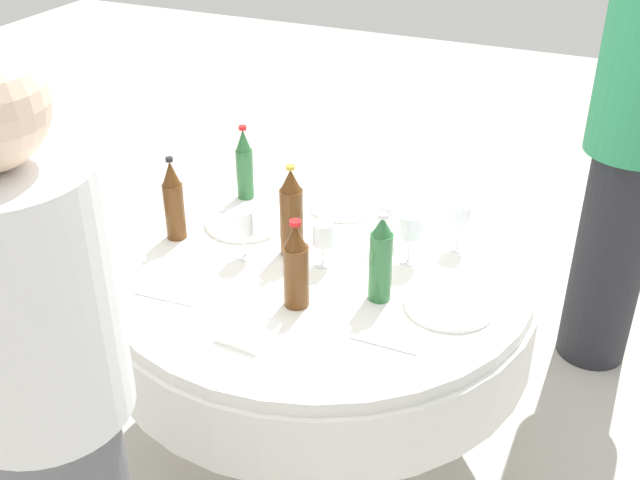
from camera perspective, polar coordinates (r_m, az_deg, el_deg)
name	(u,v)px	position (r m, az deg, el deg)	size (l,w,h in m)	color
ground_plane	(320,441)	(2.77, 0.00, -14.56)	(10.00, 10.00, 0.00)	#B7B2A8
dining_table	(320,301)	(2.40, 0.00, -4.50)	(1.30, 1.30, 0.74)	white
bottle_green_east	(244,165)	(2.63, -5.58, 5.52)	(0.06, 0.06, 0.26)	#2D6B38
bottle_brown_far	(296,267)	(2.05, -1.78, -1.97)	(0.07, 0.07, 0.26)	#593314
bottle_brown_mid	(292,213)	(2.28, -2.11, 1.97)	(0.07, 0.07, 0.29)	#593314
bottle_brown_front	(174,201)	(2.41, -10.73, 2.81)	(0.06, 0.06, 0.27)	#593314
bottle_green_near	(381,260)	(2.08, 4.50, -1.45)	(0.06, 0.06, 0.26)	#2D6B38
wine_glass_front	(323,237)	(2.24, 0.24, 0.24)	(0.06, 0.06, 0.14)	white
wine_glass_near	(390,217)	(2.35, 5.16, 1.73)	(0.07, 0.07, 0.14)	white
wine_glass_right	(244,225)	(2.28, -5.65, 1.12)	(0.06, 0.06, 0.16)	white
wine_glass_left	(411,227)	(2.26, 6.70, 0.99)	(0.08, 0.08, 0.16)	white
wine_glass_inner	(460,217)	(2.35, 10.27, 1.66)	(0.06, 0.06, 0.15)	white
plate_inner	(245,222)	(2.51, -5.55, 1.32)	(0.26, 0.26, 0.02)	white
plate_south	(343,206)	(2.60, 1.67, 2.52)	(0.22, 0.22, 0.02)	white
plate_outer	(449,304)	(2.13, 9.51, -4.68)	(0.25, 0.25, 0.02)	white
knife_far	(384,345)	(1.98, 4.72, -7.69)	(0.18, 0.02, 0.01)	silver
fork_mid	(165,298)	(2.18, -11.38, -4.25)	(0.18, 0.02, 0.01)	silver
folded_napkin	(248,332)	(2.01, -5.33, -6.74)	(0.13, 0.13, 0.02)	white
person_far	(632,156)	(2.91, 22.00, 5.74)	(0.34, 0.34, 1.63)	#26262B
person_mid	(52,419)	(1.68, -19.13, -12.36)	(0.34, 0.34, 1.64)	slate
chair_right	(3,310)	(2.68, -22.28, -4.78)	(0.52, 0.52, 0.87)	#99999E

